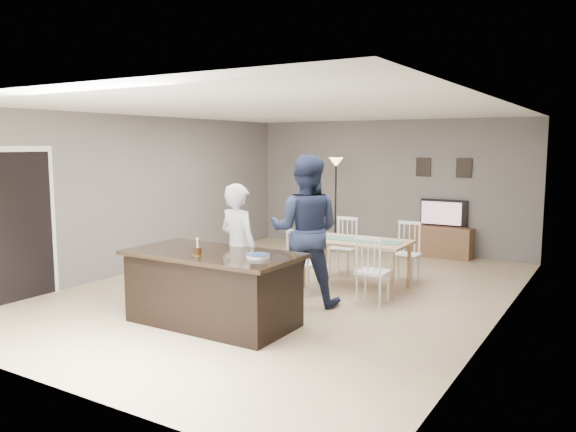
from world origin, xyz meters
The scene contains 14 objects.
floor centered at (0.00, 0.00, 0.00)m, with size 8.00×8.00×0.00m, color tan.
room_shell centered at (0.00, 0.00, 1.68)m, with size 8.00×8.00×8.00m.
kitchen_island centered at (0.00, -1.80, 0.45)m, with size 2.15×1.10×0.90m.
tv_console centered at (1.20, 3.77, 0.30)m, with size 1.20×0.40×0.60m, color brown.
television centered at (1.20, 3.84, 0.86)m, with size 0.91×0.12×0.53m, color black.
tv_screen_glow centered at (1.20, 3.76, 0.87)m, with size 0.78×0.78×0.00m, color #FF5D1C.
picture_frames centered at (1.15, 3.98, 1.75)m, with size 1.10×0.02×0.38m.
doorway centered at (-2.99, -2.30, 1.26)m, with size 0.00×2.10×2.65m.
woman centered at (-0.01, -1.25, 0.85)m, with size 0.62×0.41×1.70m, color silver.
man centered at (0.54, -0.45, 1.03)m, with size 1.00×0.78×2.06m, color #1B223B.
birthday_cake centered at (-0.02, -2.05, 0.95)m, with size 0.13×0.13×0.21m.
plate_stack centered at (0.68, -1.81, 0.92)m, with size 0.28×0.28×0.04m.
dining_table centered at (0.78, 0.72, 0.62)m, with size 1.61×1.82×0.97m.
floor_lamp centered at (-0.86, 3.29, 1.50)m, with size 0.29×0.29×1.93m.
Camera 1 is at (4.28, -7.06, 2.20)m, focal length 35.00 mm.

